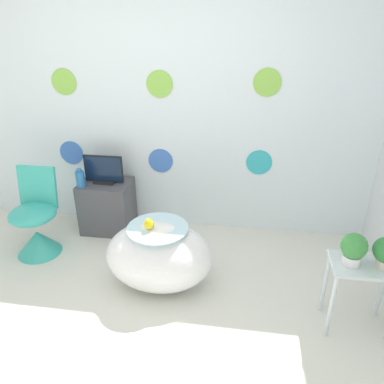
{
  "coord_description": "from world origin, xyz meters",
  "views": [
    {
      "loc": [
        0.8,
        -1.74,
        2.1
      ],
      "look_at": [
        0.42,
        0.84,
        0.83
      ],
      "focal_mm": 35.0,
      "sensor_mm": 36.0,
      "label": 1
    }
  ],
  "objects_px": {
    "bathtub": "(159,256)",
    "chair": "(36,227)",
    "vase": "(80,179)",
    "potted_plant_left": "(354,248)",
    "tv": "(104,171)"
  },
  "relations": [
    {
      "from": "vase",
      "to": "potted_plant_left",
      "type": "distance_m",
      "value": 2.51
    },
    {
      "from": "tv",
      "to": "potted_plant_left",
      "type": "bearing_deg",
      "value": -26.39
    },
    {
      "from": "vase",
      "to": "potted_plant_left",
      "type": "relative_size",
      "value": 0.82
    },
    {
      "from": "chair",
      "to": "tv",
      "type": "height_order",
      "value": "tv"
    },
    {
      "from": "tv",
      "to": "vase",
      "type": "height_order",
      "value": "tv"
    },
    {
      "from": "bathtub",
      "to": "potted_plant_left",
      "type": "height_order",
      "value": "potted_plant_left"
    },
    {
      "from": "tv",
      "to": "potted_plant_left",
      "type": "height_order",
      "value": "tv"
    },
    {
      "from": "vase",
      "to": "bathtub",
      "type": "bearing_deg",
      "value": -36.55
    },
    {
      "from": "bathtub",
      "to": "tv",
      "type": "relative_size",
      "value": 2.2
    },
    {
      "from": "vase",
      "to": "potted_plant_left",
      "type": "bearing_deg",
      "value": -21.82
    },
    {
      "from": "bathtub",
      "to": "chair",
      "type": "bearing_deg",
      "value": 166.02
    },
    {
      "from": "tv",
      "to": "chair",
      "type": "bearing_deg",
      "value": -135.57
    },
    {
      "from": "potted_plant_left",
      "to": "vase",
      "type": "bearing_deg",
      "value": 158.18
    },
    {
      "from": "chair",
      "to": "tv",
      "type": "xyz_separation_m",
      "value": [
        0.52,
        0.51,
        0.4
      ]
    },
    {
      "from": "tv",
      "to": "vase",
      "type": "xyz_separation_m",
      "value": [
        -0.2,
        -0.13,
        -0.04
      ]
    }
  ]
}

